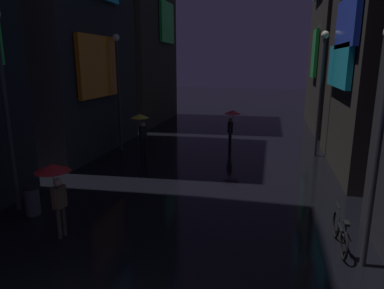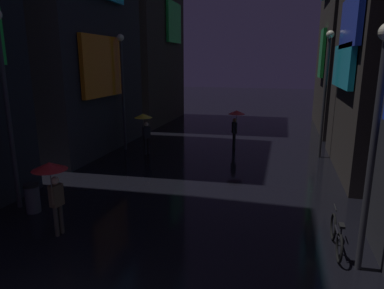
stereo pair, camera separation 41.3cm
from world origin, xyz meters
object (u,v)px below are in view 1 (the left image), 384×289
(streetlamp_left_far, at_px, (118,80))
(streetlamp_left_near, at_px, (4,91))
(trash_bin, at_px, (32,200))
(bicycle_parked_at_storefront, at_px, (340,233))
(pedestrian_near_crossing_red, at_px, (55,180))
(streetlamp_right_far, at_px, (321,81))
(pedestrian_midstreet_left_red, at_px, (232,118))
(streetlamp_right_near, at_px, (381,123))
(pedestrian_midstreet_centre_yellow, at_px, (141,123))

(streetlamp_left_far, relative_size, streetlamp_left_near, 0.98)
(trash_bin, bearing_deg, bicycle_parked_at_storefront, 0.35)
(pedestrian_near_crossing_red, distance_m, streetlamp_right_far, 12.94)
(pedestrian_midstreet_left_red, relative_size, streetlamp_left_near, 0.35)
(pedestrian_near_crossing_red, bearing_deg, pedestrian_midstreet_left_red, 73.05)
(bicycle_parked_at_storefront, distance_m, streetlamp_right_near, 3.09)
(pedestrian_midstreet_left_red, relative_size, streetlamp_right_far, 0.35)
(pedestrian_near_crossing_red, height_order, streetlamp_left_near, streetlamp_left_near)
(bicycle_parked_at_storefront, relative_size, streetlamp_right_far, 0.30)
(pedestrian_midstreet_left_red, relative_size, trash_bin, 2.28)
(bicycle_parked_at_storefront, xyz_separation_m, trash_bin, (-8.90, -0.05, 0.08))
(streetlamp_right_far, xyz_separation_m, trash_bin, (-9.30, -9.11, -3.25))
(pedestrian_near_crossing_red, relative_size, streetlamp_left_near, 0.35)
(pedestrian_near_crossing_red, height_order, pedestrian_midstreet_centre_yellow, same)
(streetlamp_right_near, relative_size, streetlamp_right_far, 0.89)
(pedestrian_midstreet_centre_yellow, relative_size, bicycle_parked_at_storefront, 1.16)
(streetlamp_right_near, bearing_deg, streetlamp_left_near, 175.09)
(trash_bin, bearing_deg, pedestrian_midstreet_centre_yellow, 83.96)
(pedestrian_midstreet_left_red, relative_size, streetlamp_right_near, 0.40)
(streetlamp_left_near, distance_m, streetlamp_right_far, 13.40)
(trash_bin, bearing_deg, streetlamp_right_far, 44.39)
(streetlamp_right_near, distance_m, streetlamp_right_far, 9.78)
(streetlamp_right_far, bearing_deg, streetlamp_right_near, -90.00)
(pedestrian_midstreet_centre_yellow, bearing_deg, trash_bin, -96.04)
(streetlamp_right_near, relative_size, streetlamp_left_far, 0.90)
(streetlamp_left_far, bearing_deg, trash_bin, -85.02)
(pedestrian_midstreet_left_red, bearing_deg, streetlamp_right_near, -67.46)
(pedestrian_near_crossing_red, height_order, pedestrian_midstreet_left_red, same)
(pedestrian_near_crossing_red, relative_size, pedestrian_midstreet_centre_yellow, 1.00)
(streetlamp_left_far, height_order, trash_bin, streetlamp_left_far)
(pedestrian_midstreet_centre_yellow, distance_m, streetlamp_left_near, 7.53)
(pedestrian_midstreet_left_red, xyz_separation_m, bicycle_parked_at_storefront, (3.89, -9.61, -1.28))
(streetlamp_left_near, bearing_deg, pedestrian_midstreet_centre_yellow, 78.28)
(pedestrian_midstreet_centre_yellow, xyz_separation_m, trash_bin, (-0.77, -7.27, -1.20))
(streetlamp_left_near, bearing_deg, pedestrian_midstreet_left_red, 58.89)
(pedestrian_midstreet_centre_yellow, distance_m, streetlamp_right_near, 11.77)
(pedestrian_midstreet_centre_yellow, relative_size, streetlamp_left_near, 0.35)
(streetlamp_right_near, xyz_separation_m, streetlamp_left_far, (-10.00, 8.70, 0.33))
(pedestrian_midstreet_centre_yellow, height_order, bicycle_parked_at_storefront, pedestrian_midstreet_centre_yellow)
(pedestrian_near_crossing_red, height_order, streetlamp_left_far, streetlamp_left_far)
(streetlamp_left_near, bearing_deg, pedestrian_near_crossing_red, -29.45)
(pedestrian_near_crossing_red, bearing_deg, streetlamp_left_near, 150.55)
(trash_bin, bearing_deg, streetlamp_right_near, -4.11)
(pedestrian_near_crossing_red, distance_m, trash_bin, 2.40)
(bicycle_parked_at_storefront, bearing_deg, streetlamp_left_far, 140.28)
(bicycle_parked_at_storefront, xyz_separation_m, streetlamp_right_near, (0.40, -0.72, 2.98))
(pedestrian_midstreet_left_red, relative_size, pedestrian_midstreet_centre_yellow, 1.00)
(bicycle_parked_at_storefront, height_order, streetlamp_right_far, streetlamp_right_far)
(streetlamp_right_near, bearing_deg, streetlamp_right_far, 90.00)
(bicycle_parked_at_storefront, xyz_separation_m, streetlamp_right_far, (0.40, 9.05, 3.33))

